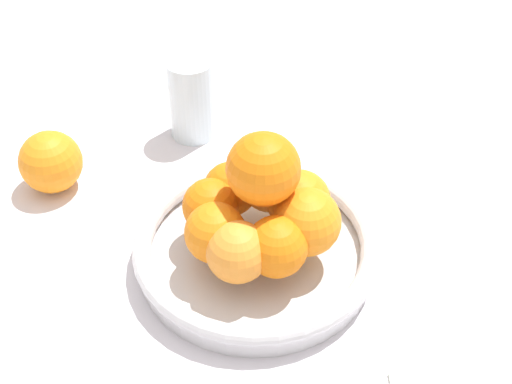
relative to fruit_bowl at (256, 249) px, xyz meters
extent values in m
plane|color=silver|center=(0.00, 0.00, -0.02)|extent=(4.00, 4.00, 0.00)
cylinder|color=silver|center=(0.00, 0.00, -0.01)|extent=(0.27, 0.27, 0.02)
torus|color=silver|center=(0.00, 0.00, 0.01)|extent=(0.29, 0.29, 0.02)
sphere|color=orange|center=(-0.05, 0.01, 0.05)|extent=(0.07, 0.07, 0.07)
sphere|color=orange|center=(-0.04, -0.04, 0.06)|extent=(0.08, 0.08, 0.08)
sphere|color=orange|center=(-0.01, -0.05, 0.06)|extent=(0.07, 0.07, 0.07)
sphere|color=orange|center=(0.04, -0.04, 0.06)|extent=(0.08, 0.08, 0.08)
sphere|color=orange|center=(0.06, 0.00, 0.05)|extent=(0.06, 0.06, 0.06)
sphere|color=orange|center=(0.04, 0.03, 0.05)|extent=(0.06, 0.06, 0.06)
sphere|color=orange|center=(0.00, 0.05, 0.05)|extent=(0.07, 0.07, 0.07)
sphere|color=orange|center=(-0.04, 0.05, 0.05)|extent=(0.07, 0.07, 0.07)
sphere|color=orange|center=(0.00, -0.01, 0.12)|extent=(0.08, 0.08, 0.08)
sphere|color=orange|center=(0.26, 0.15, 0.02)|extent=(0.08, 0.08, 0.08)
cylinder|color=silver|center=(0.26, -0.06, 0.04)|extent=(0.07, 0.07, 0.12)
camera|label=1|loc=(-0.49, 0.30, 0.60)|focal=50.00mm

